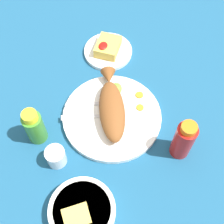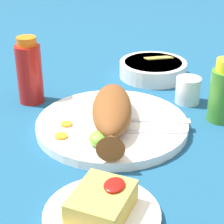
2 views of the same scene
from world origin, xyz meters
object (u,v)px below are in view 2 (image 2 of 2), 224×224
object	(u,v)px
main_plate	(112,125)
hot_sauce_bottle_red	(29,72)
fried_fish	(112,112)
hot_sauce_bottle_green	(223,93)
fork_far	(146,131)
fork_near	(151,121)
salt_cup	(188,92)
side_plate_fries	(102,216)
guacamole_bowl	(153,68)

from	to	relation	value
main_plate	hot_sauce_bottle_red	distance (m)	0.24
fried_fish	hot_sauce_bottle_green	bearing A→B (deg)	-75.86
fried_fish	fork_far	world-z (taller)	fried_fish
fork_near	salt_cup	world-z (taller)	salt_cup
hot_sauce_bottle_green	salt_cup	xyz separation A→B (m)	(0.06, 0.08, -0.04)
hot_sauce_bottle_green	fork_far	bearing A→B (deg)	140.05
main_plate	side_plate_fries	xyz separation A→B (m)	(-0.25, -0.09, -0.00)
hot_sauce_bottle_green	guacamole_bowl	bearing A→B (deg)	48.99
salt_cup	side_plate_fries	distance (m)	0.44
guacamole_bowl	fork_near	bearing A→B (deg)	-163.44
side_plate_fries	main_plate	bearing A→B (deg)	19.51
fried_fish	fork_far	xyz separation A→B (m)	(-0.00, -0.07, -0.03)
hot_sauce_bottle_green	fried_fish	bearing A→B (deg)	125.79
fork_near	guacamole_bowl	distance (m)	0.29
fried_fish	salt_cup	world-z (taller)	fried_fish
salt_cup	side_plate_fries	world-z (taller)	salt_cup
hot_sauce_bottle_red	side_plate_fries	xyz separation A→B (m)	(-0.30, -0.31, -0.07)
salt_cup	hot_sauce_bottle_green	bearing A→B (deg)	-124.36
fork_far	side_plate_fries	xyz separation A→B (m)	(-0.24, -0.01, -0.01)
fork_far	hot_sauce_bottle_green	world-z (taller)	hot_sauce_bottle_green
main_plate	fork_far	bearing A→B (deg)	-101.98
fried_fish	fork_near	size ratio (longest dim) A/B	1.48
main_plate	salt_cup	size ratio (longest dim) A/B	5.13
fried_fish	hot_sauce_bottle_green	world-z (taller)	hot_sauce_bottle_green
salt_cup	guacamole_bowl	distance (m)	0.17
fork_far	hot_sauce_bottle_green	xyz separation A→B (m)	(0.14, -0.12, 0.04)
salt_cup	guacamole_bowl	world-z (taller)	salt_cup
main_plate	hot_sauce_bottle_green	bearing A→B (deg)	-57.64
fork_far	guacamole_bowl	size ratio (longest dim) A/B	0.98
main_plate	side_plate_fries	distance (m)	0.27
hot_sauce_bottle_red	main_plate	bearing A→B (deg)	-102.60
main_plate	guacamole_bowl	world-z (taller)	guacamole_bowl
hot_sauce_bottle_green	salt_cup	size ratio (longest dim) A/B	2.25
fork_far	salt_cup	distance (m)	0.20
hot_sauce_bottle_green	side_plate_fries	xyz separation A→B (m)	(-0.38, 0.11, -0.06)
fork_far	salt_cup	xyz separation A→B (m)	(0.20, -0.03, 0.01)
fried_fish	guacamole_bowl	world-z (taller)	fried_fish
fork_far	guacamole_bowl	distance (m)	0.33
main_plate	hot_sauce_bottle_red	bearing A→B (deg)	77.40
hot_sauce_bottle_red	hot_sauce_bottle_green	xyz separation A→B (m)	(0.07, -0.42, -0.01)
hot_sauce_bottle_green	guacamole_bowl	xyz separation A→B (m)	(0.18, 0.21, -0.04)
fork_near	hot_sauce_bottle_green	distance (m)	0.16
fork_near	hot_sauce_bottle_green	size ratio (longest dim) A/B	1.32
fried_fish	guacamole_bowl	distance (m)	0.32
fork_near	fried_fish	bearing A→B (deg)	-168.49
hot_sauce_bottle_red	guacamole_bowl	distance (m)	0.33
guacamole_bowl	fried_fish	bearing A→B (deg)	-177.48
main_plate	side_plate_fries	world-z (taller)	main_plate
main_plate	salt_cup	xyz separation A→B (m)	(0.18, -0.11, 0.02)
side_plate_fries	salt_cup	bearing A→B (deg)	-2.90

